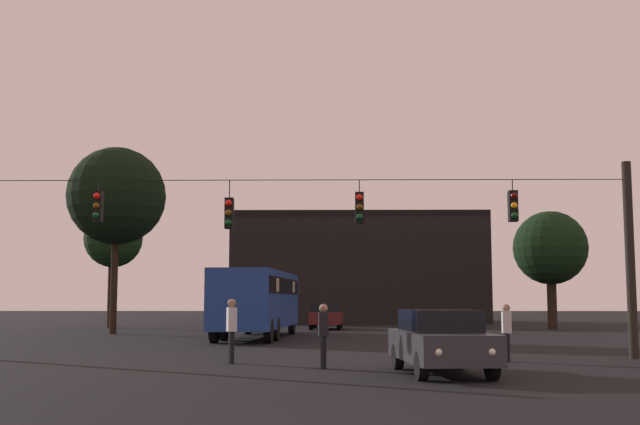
# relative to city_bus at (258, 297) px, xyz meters

# --- Properties ---
(ground_plane) EXTENTS (168.00, 168.00, 0.00)m
(ground_plane) POSITION_rel_city_bus_xyz_m (2.30, -2.95, -1.87)
(ground_plane) COLOR black
(ground_plane) RESTS_ON ground
(overhead_signal_span) EXTENTS (20.52, 0.44, 5.97)m
(overhead_signal_span) POSITION_rel_city_bus_xyz_m (2.32, -12.22, 1.61)
(overhead_signal_span) COLOR black
(overhead_signal_span) RESTS_ON ground
(city_bus) EXTENTS (3.20, 11.14, 3.00)m
(city_bus) POSITION_rel_city_bus_xyz_m (0.00, 0.00, 0.00)
(city_bus) COLOR navy
(city_bus) RESTS_ON ground
(car_near_right) EXTENTS (2.23, 4.47, 1.52)m
(car_near_right) POSITION_rel_city_bus_xyz_m (5.97, -17.21, -1.07)
(car_near_right) COLOR #2D2D33
(car_near_right) RESTS_ON ground
(car_far_left) EXTENTS (2.02, 4.41, 1.52)m
(car_far_left) POSITION_rel_city_bus_xyz_m (3.05, 10.75, -1.07)
(car_far_left) COLOR #511919
(car_far_left) RESTS_ON ground
(pedestrian_crossing_left) EXTENTS (0.27, 0.38, 1.63)m
(pedestrian_crossing_left) POSITION_rel_city_bus_xyz_m (8.35, -13.48, -0.95)
(pedestrian_crossing_left) COLOR black
(pedestrian_crossing_left) RESTS_ON ground
(pedestrian_crossing_center) EXTENTS (0.34, 0.42, 1.78)m
(pedestrian_crossing_center) POSITION_rel_city_bus_xyz_m (0.59, -14.17, -0.85)
(pedestrian_crossing_center) COLOR black
(pedestrian_crossing_center) RESTS_ON ground
(pedestrian_crossing_right) EXTENTS (0.26, 0.38, 1.65)m
(pedestrian_crossing_right) POSITION_rel_city_bus_xyz_m (3.15, -15.76, -0.94)
(pedestrian_crossing_right) COLOR black
(pedestrian_crossing_right) RESTS_ON ground
(corner_building) EXTENTS (18.61, 10.64, 8.10)m
(corner_building) POSITION_rel_city_bus_xyz_m (5.39, 25.12, 2.18)
(corner_building) COLOR black
(corner_building) RESTS_ON ground
(tree_left_silhouette) EXTENTS (5.04, 5.04, 9.59)m
(tree_left_silhouette) POSITION_rel_city_bus_xyz_m (-7.73, 4.03, 5.18)
(tree_left_silhouette) COLOR black
(tree_left_silhouette) RESTS_ON ground
(tree_behind_building) EXTENTS (4.38, 4.38, 7.00)m
(tree_behind_building) POSITION_rel_city_bus_xyz_m (16.42, 11.02, 2.91)
(tree_behind_building) COLOR black
(tree_behind_building) RESTS_ON ground
(tree_right_far) EXTENTS (3.63, 3.63, 7.37)m
(tree_right_far) POSITION_rel_city_bus_xyz_m (-10.34, 13.06, 3.61)
(tree_right_far) COLOR black
(tree_right_far) RESTS_ON ground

